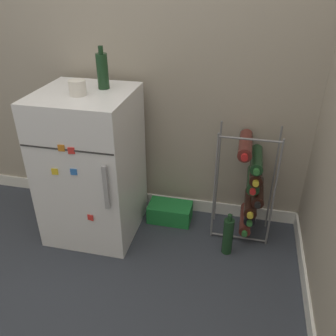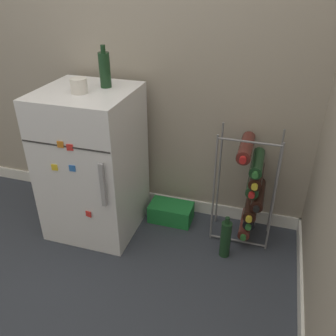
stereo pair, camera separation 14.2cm
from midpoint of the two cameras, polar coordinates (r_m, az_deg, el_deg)
The scene contains 8 objects.
ground_plane at distance 2.21m, azimuth -1.21°, elevation -14.55°, with size 14.00×14.00×0.00m, color #333842.
wall_back at distance 2.18m, azimuth 3.71°, elevation 21.67°, with size 6.74×0.07×2.50m.
mini_fridge at distance 2.26m, azimuth -10.16°, elevation 0.75°, with size 0.54×0.56×0.93m.
wine_rack at distance 2.22m, azimuth 15.11°, elevation -3.09°, with size 0.36×0.32×0.73m.
soda_box at distance 2.47m, azimuth 2.15°, elevation -7.14°, with size 0.29×0.17×0.12m.
fridge_top_cup at distance 2.02m, azimuth -12.11°, elevation 12.77°, with size 0.09×0.09×0.08m.
fridge_top_bottle at distance 2.09m, azimuth -8.14°, elevation 15.38°, with size 0.06×0.06×0.23m.
loose_bottle_floor at distance 2.20m, azimuth 11.09°, elevation -11.12°, with size 0.06×0.06×0.28m.
Camera 2 is at (0.58, -1.48, 1.53)m, focal length 38.00 mm.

